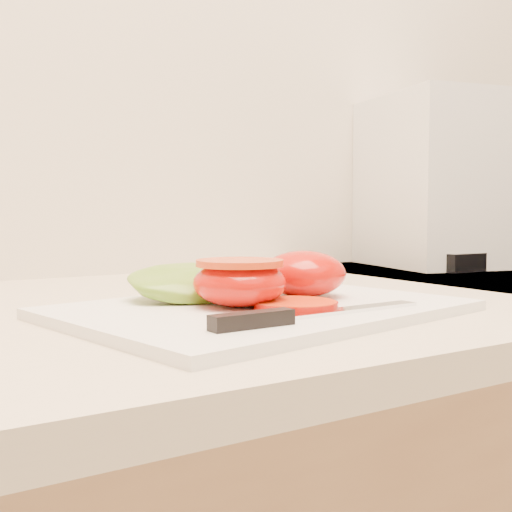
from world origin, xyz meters
TOP-DOWN VIEW (x-y plane):
  - cutting_board at (-0.16, 1.56)m, footprint 0.40×0.32m
  - tomato_half_dome at (-0.10, 1.58)m, footprint 0.09×0.09m
  - tomato_half_cut at (-0.19, 1.56)m, footprint 0.09×0.09m
  - tomato_slice_0 at (-0.15, 1.52)m, footprint 0.07×0.07m
  - lettuce_leaf_0 at (-0.19, 1.63)m, footprint 0.18×0.13m
  - lettuce_leaf_1 at (-0.14, 1.64)m, footprint 0.12×0.13m
  - knife at (-0.19, 1.47)m, footprint 0.23×0.04m
  - appliance at (0.40, 1.85)m, footprint 0.25×0.29m

SIDE VIEW (x-z plane):
  - cutting_board at x=-0.16m, z-range 0.93..0.94m
  - tomato_slice_0 at x=-0.15m, z-range 0.94..0.95m
  - knife at x=-0.19m, z-range 0.94..0.95m
  - lettuce_leaf_1 at x=-0.14m, z-range 0.94..0.96m
  - lettuce_leaf_0 at x=-0.19m, z-range 0.94..0.97m
  - tomato_half_cut at x=-0.19m, z-range 0.94..0.99m
  - tomato_half_dome at x=-0.10m, z-range 0.94..0.99m
  - appliance at x=0.40m, z-range 0.93..1.23m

